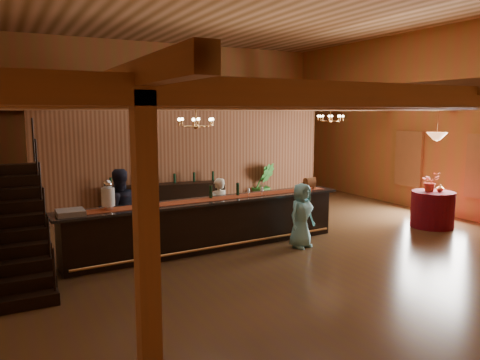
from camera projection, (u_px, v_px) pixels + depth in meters
name	position (u px, v px, depth m)	size (l,w,h in m)	color
floor	(263.00, 236.00, 11.49)	(14.00, 14.00, 0.00)	#4E321E
ceiling	(265.00, 3.00, 10.70)	(14.00, 14.00, 0.00)	#B1784D
wall_back	(168.00, 120.00, 17.24)	(12.00, 0.10, 5.50)	#9E542B
wall_right	(439.00, 121.00, 13.85)	(0.10, 14.00, 5.50)	#9E542B
beam_grid	(254.00, 103.00, 11.47)	(11.90, 13.90, 0.39)	#945933
support_posts	(275.00, 174.00, 10.82)	(9.20, 10.20, 3.20)	#945933
partition_wall	(191.00, 161.00, 14.11)	(9.00, 0.18, 3.10)	brown
window_right_back	(409.00, 159.00, 14.87)	(0.12, 1.05, 1.75)	white
staircase	(17.00, 228.00, 8.20)	(1.00, 2.80, 2.00)	black
backroom_boxes	(175.00, 185.00, 16.10)	(4.10, 0.60, 1.10)	black
tasting_bar	(209.00, 224.00, 10.33)	(6.69, 1.24, 1.12)	black
beverage_dispenser	(108.00, 196.00, 9.14)	(0.26, 0.26, 0.60)	silver
glass_rack_tray	(70.00, 213.00, 8.70)	(0.50, 0.50, 0.10)	gray
raffle_drum	(309.00, 183.00, 11.59)	(0.34, 0.24, 0.30)	brown
bar_bottle_0	(211.00, 192.00, 10.39)	(0.07, 0.07, 0.30)	black
bar_bottle_1	(238.00, 189.00, 10.75)	(0.07, 0.07, 0.30)	black
backbar_shelf	(165.00, 200.00, 13.53)	(3.46, 0.54, 0.97)	black
round_table	(433.00, 209.00, 12.32)	(1.10, 1.10, 0.95)	#61060C
chandelier_left	(196.00, 122.00, 9.95)	(0.80, 0.80, 0.55)	tan
chandelier_right	(330.00, 118.00, 14.43)	(0.80, 0.80, 0.51)	tan
pendant_lamp	(437.00, 136.00, 12.05)	(0.52, 0.52, 0.90)	tan
bartender	(218.00, 208.00, 11.16)	(0.54, 0.35, 1.47)	white
staff_second	(119.00, 211.00, 10.04)	(0.88, 0.69, 1.82)	black
guest	(302.00, 215.00, 10.44)	(0.71, 0.46, 1.46)	#72C5CE
floor_plant	(263.00, 184.00, 15.14)	(0.77, 0.62, 1.40)	#297427
table_flowers	(430.00, 182.00, 12.29)	(0.46, 0.40, 0.51)	#C8442C
table_vase	(440.00, 186.00, 12.22)	(0.15, 0.15, 0.30)	tan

